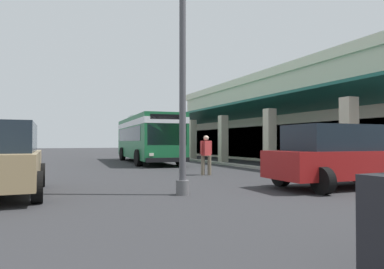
{
  "coord_description": "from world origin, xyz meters",
  "views": [
    {
      "loc": [
        22.91,
        -7.4,
        1.46
      ],
      "look_at": [
        0.94,
        1.79,
        1.93
      ],
      "focal_mm": 33.17,
      "sensor_mm": 36.0,
      "label": 1
    }
  ],
  "objects_px": {
    "pedestrian": "(206,153)",
    "lot_light_pole": "(183,44)",
    "potted_palm": "(179,150)",
    "parked_suv_tan": "(0,158)",
    "parked_suv_red": "(342,155)",
    "transit_bus": "(147,136)"
  },
  "relations": [
    {
      "from": "pedestrian",
      "to": "lot_light_pole",
      "type": "height_order",
      "value": "lot_light_pole"
    },
    {
      "from": "potted_palm",
      "to": "lot_light_pole",
      "type": "height_order",
      "value": "lot_light_pole"
    },
    {
      "from": "parked_suv_tan",
      "to": "parked_suv_red",
      "type": "distance_m",
      "value": 10.04
    },
    {
      "from": "parked_suv_red",
      "to": "potted_palm",
      "type": "bearing_deg",
      "value": 172.52
    },
    {
      "from": "transit_bus",
      "to": "pedestrian",
      "type": "bearing_deg",
      "value": -0.85
    },
    {
      "from": "pedestrian",
      "to": "parked_suv_red",
      "type": "bearing_deg",
      "value": 21.97
    },
    {
      "from": "lot_light_pole",
      "to": "parked_suv_tan",
      "type": "bearing_deg",
      "value": -111.37
    },
    {
      "from": "parked_suv_red",
      "to": "transit_bus",
      "type": "bearing_deg",
      "value": -172.53
    },
    {
      "from": "parked_suv_tan",
      "to": "potted_palm",
      "type": "relative_size",
      "value": 2.14
    },
    {
      "from": "transit_bus",
      "to": "parked_suv_red",
      "type": "distance_m",
      "value": 15.7
    },
    {
      "from": "pedestrian",
      "to": "lot_light_pole",
      "type": "bearing_deg",
      "value": -31.4
    },
    {
      "from": "parked_suv_red",
      "to": "lot_light_pole",
      "type": "relative_size",
      "value": 0.63
    },
    {
      "from": "pedestrian",
      "to": "lot_light_pole",
      "type": "distance_m",
      "value": 6.56
    },
    {
      "from": "parked_suv_red",
      "to": "pedestrian",
      "type": "distance_m",
      "value": 5.85
    },
    {
      "from": "potted_palm",
      "to": "lot_light_pole",
      "type": "xyz_separation_m",
      "value": [
        21.94,
        -8.13,
        3.49
      ]
    },
    {
      "from": "transit_bus",
      "to": "potted_palm",
      "type": "height_order",
      "value": "transit_bus"
    },
    {
      "from": "parked_suv_red",
      "to": "pedestrian",
      "type": "relative_size",
      "value": 2.83
    },
    {
      "from": "pedestrian",
      "to": "transit_bus",
      "type": "bearing_deg",
      "value": 179.15
    },
    {
      "from": "potted_palm",
      "to": "lot_light_pole",
      "type": "distance_m",
      "value": 23.66
    },
    {
      "from": "parked_suv_tan",
      "to": "lot_light_pole",
      "type": "bearing_deg",
      "value": 68.63
    },
    {
      "from": "parked_suv_red",
      "to": "potted_palm",
      "type": "relative_size",
      "value": 2.15
    },
    {
      "from": "transit_bus",
      "to": "parked_suv_tan",
      "type": "height_order",
      "value": "transit_bus"
    }
  ]
}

